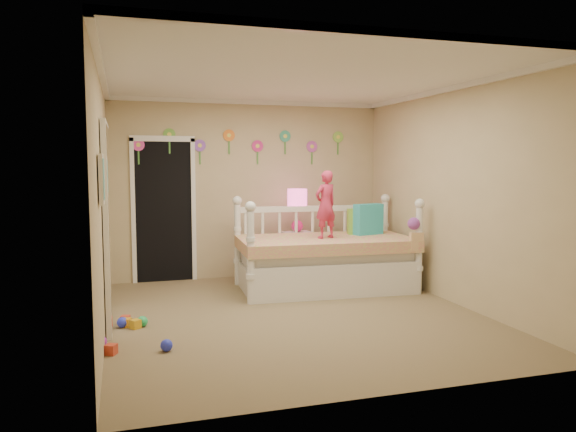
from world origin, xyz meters
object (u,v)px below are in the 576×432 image
object	(u,v)px
nightstand	(297,256)
table_lamp	(297,203)
child	(326,205)
daybed	(325,243)

from	to	relation	value
nightstand	table_lamp	xyz separation A→B (m)	(0.00, 0.00, 0.76)
child	table_lamp	xyz separation A→B (m)	(-0.14, 0.80, -0.04)
daybed	child	size ratio (longest dim) A/B	2.61
table_lamp	child	bearing A→B (deg)	-80.39
daybed	nightstand	world-z (taller)	daybed
daybed	table_lamp	size ratio (longest dim) A/B	3.72
nightstand	table_lamp	world-z (taller)	table_lamp
daybed	nightstand	size ratio (longest dim) A/B	3.34
child	table_lamp	bearing A→B (deg)	-99.43
daybed	nightstand	distance (m)	0.79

